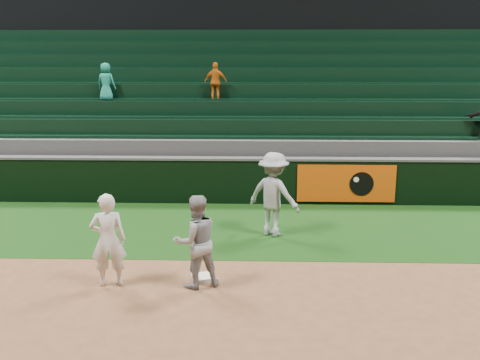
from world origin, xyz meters
The scene contains 9 objects.
ground centered at (0.00, 0.00, 0.00)m, with size 70.00×70.00×0.00m, color brown.
foul_grass centered at (0.00, 3.00, 0.00)m, with size 36.00×4.20×0.01m, color black.
upper_deck centered at (0.00, 17.45, 6.00)m, with size 40.00×12.00×12.00m, color black.
first_base centered at (-0.33, -0.02, 0.04)m, with size 0.35×0.35×0.08m, color white.
first_baseman centered at (-1.92, -0.28, 0.82)m, with size 0.60×0.39×1.65m, color silver.
baserunner centered at (-0.41, -0.27, 0.81)m, with size 0.79×0.62×1.63m, color #90939A.
base_coach centered at (0.99, 2.48, 0.94)m, with size 1.20×0.69×1.86m, color #999BA6.
field_wall centered at (0.03, 5.20, 0.63)m, with size 36.00×0.45×1.25m.
stadium_seating centered at (0.00, 8.97, 1.70)m, with size 36.00×5.95×4.85m.
Camera 1 is at (0.60, -8.88, 3.88)m, focal length 40.00 mm.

